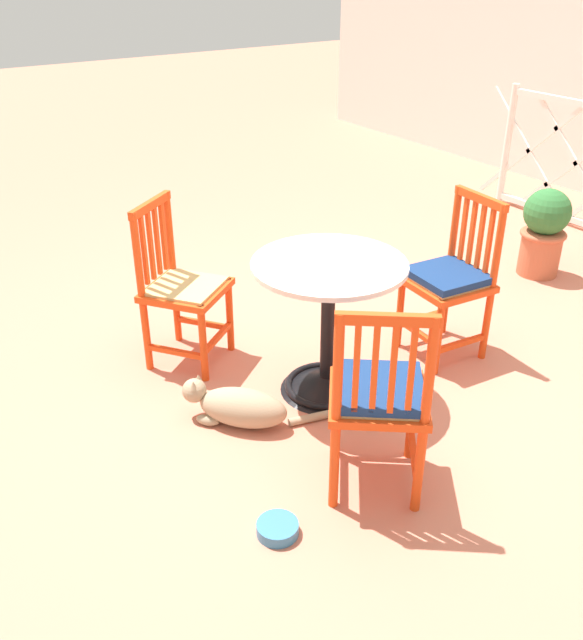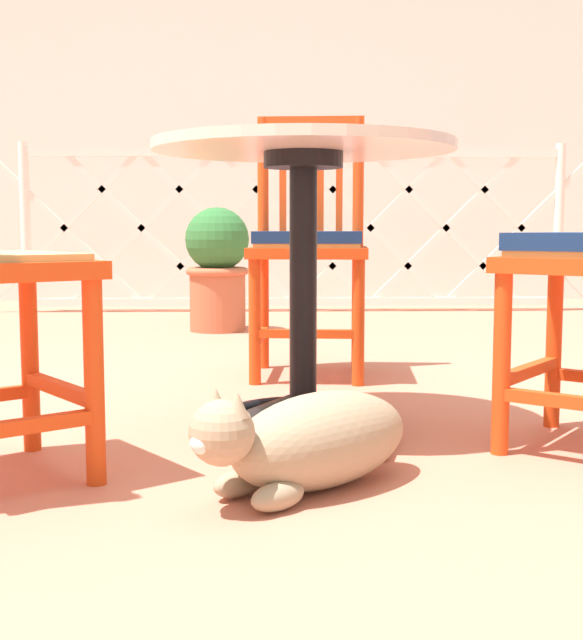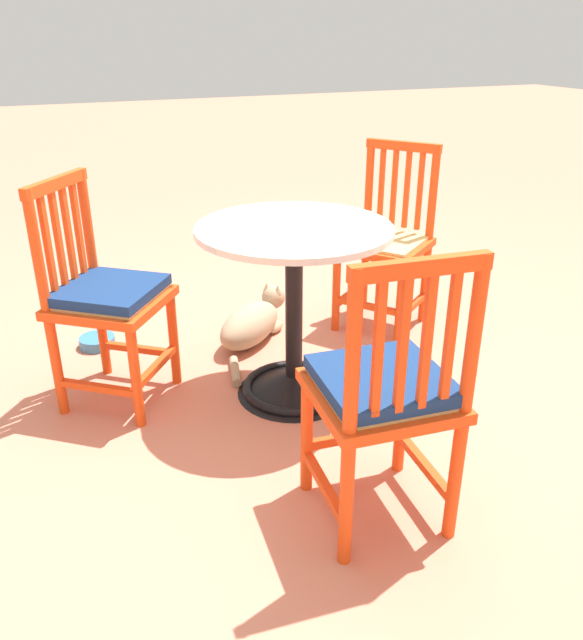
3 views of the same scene
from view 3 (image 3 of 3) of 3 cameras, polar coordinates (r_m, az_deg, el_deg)
ground_plane at (r=2.73m, az=2.78°, el=-6.62°), size 24.00×24.00×0.00m
cafe_table at (r=2.61m, az=0.22°, el=-1.06°), size 0.76×0.76×0.73m
orange_chair_at_corner at (r=2.62m, az=-16.20°, el=1.89°), size 0.56×0.56×0.91m
orange_chair_by_planter at (r=1.89m, az=8.25°, el=-6.54°), size 0.44×0.44×0.91m
orange_chair_near_fence at (r=3.24m, az=8.43°, el=6.74°), size 0.56×0.56×0.91m
tabby_cat at (r=3.15m, az=-3.39°, el=-0.21°), size 0.49×0.61×0.23m
pet_water_bowl at (r=3.25m, az=-16.91°, el=-1.85°), size 0.17×0.17×0.05m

